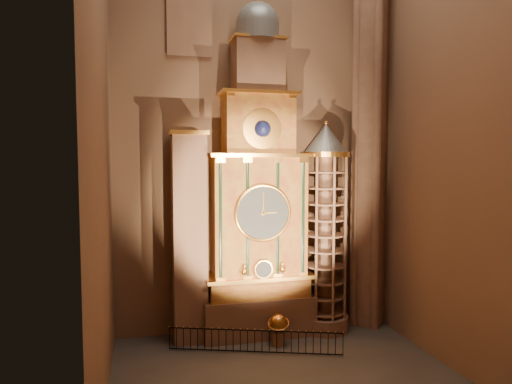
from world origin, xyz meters
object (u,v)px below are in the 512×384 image
object	(u,v)px
astronomical_clock	(258,203)
stair_turret	(325,229)
portrait_tower	(189,236)
celestial_globe	(278,327)
iron_railing	(255,341)

from	to	relation	value
astronomical_clock	stair_turret	xyz separation A→B (m)	(3.50, -0.26, -1.41)
astronomical_clock	stair_turret	size ratio (longest dim) A/B	1.55
portrait_tower	celestial_globe	world-z (taller)	portrait_tower
astronomical_clock	celestial_globe	xyz separation A→B (m)	(0.61, -1.60, -5.78)
portrait_tower	celestial_globe	size ratio (longest dim) A/B	6.80
stair_turret	iron_railing	bearing A→B (deg)	-154.85
celestial_globe	iron_railing	xyz separation A→B (m)	(-1.32, -0.64, -0.33)
astronomical_clock	portrait_tower	xyz separation A→B (m)	(-3.40, 0.02, -1.53)
stair_turret	iron_railing	size ratio (longest dim) A/B	1.44
astronomical_clock	stair_turret	distance (m)	3.78
celestial_globe	stair_turret	bearing A→B (deg)	24.79
stair_turret	celestial_globe	distance (m)	5.41
portrait_tower	iron_railing	xyz separation A→B (m)	(2.68, -2.26, -4.58)
celestial_globe	portrait_tower	bearing A→B (deg)	158.01
astronomical_clock	celestial_globe	world-z (taller)	astronomical_clock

